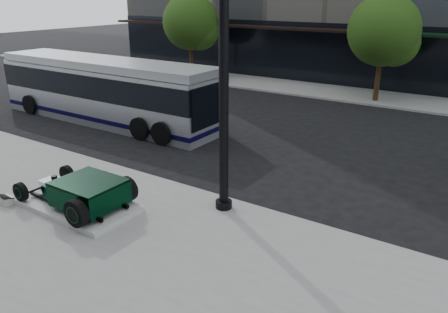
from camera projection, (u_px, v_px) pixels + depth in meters
The scene contains 8 objects.
ground at pixel (238, 173), 15.00m from camera, with size 120.00×120.00×0.00m, color black.
sidewalk_far at pixel (363, 96), 25.89m from camera, with size 70.00×4.00×0.12m, color gray.
street_trees at pixel (386, 33), 23.27m from camera, with size 29.80×3.80×5.70m.
display_plinth at pixel (79, 205), 12.27m from camera, with size 3.40×1.80×0.15m, color silver.
hot_rod at pixel (84, 192), 11.92m from camera, with size 3.22×2.00×0.81m.
info_plaque at pixel (6, 200), 12.48m from camera, with size 0.42×0.33×0.31m.
lamppost at pixel (224, 68), 10.93m from camera, with size 0.47×0.47×8.48m.
transit_bus at pixel (105, 90), 20.62m from camera, with size 12.12×2.88×2.92m.
Camera 1 is at (7.24, -11.81, 5.80)m, focal length 35.00 mm.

